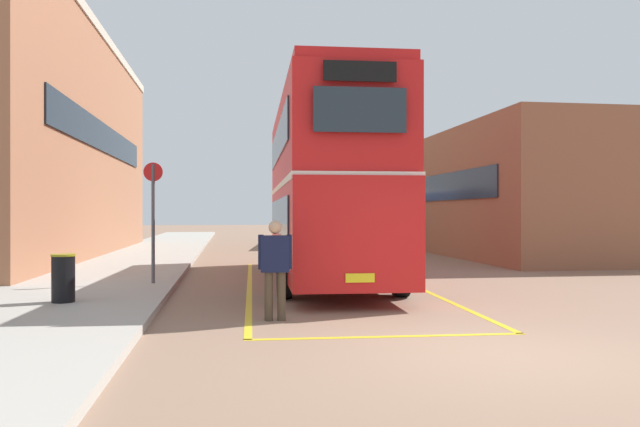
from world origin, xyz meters
TOP-DOWN VIEW (x-y plane):
  - ground_plane at (0.00, 14.40)m, footprint 135.60×135.60m
  - sidewalk_left at (-6.50, 16.80)m, footprint 4.00×57.60m
  - brick_building_left at (-11.06, 17.64)m, footprint 6.04×21.20m
  - depot_building_right at (9.41, 16.62)m, footprint 7.89×13.18m
  - double_decker_bus at (-0.78, 8.47)m, footprint 3.01×10.82m
  - single_deck_bus at (2.24, 26.75)m, footprint 3.57×10.20m
  - pedestrian_boarding at (-2.50, 2.63)m, footprint 0.56×0.26m
  - litter_bin at (-6.27, 4.33)m, footprint 0.43×0.43m
  - bus_stop_sign at (-5.01, 7.22)m, footprint 0.44×0.08m
  - bay_marking_yellow at (-0.81, 6.52)m, footprint 4.55×12.88m

SIDE VIEW (x-z plane):
  - ground_plane at x=0.00m, z-range 0.00..0.00m
  - bay_marking_yellow at x=-0.81m, z-range 0.00..0.01m
  - sidewalk_left at x=-6.50m, z-range 0.00..0.14m
  - litter_bin at x=-6.27m, z-range 0.14..1.03m
  - pedestrian_boarding at x=-2.50m, z-range 0.12..1.78m
  - single_deck_bus at x=2.24m, z-range 0.13..3.15m
  - bus_stop_sign at x=-5.01m, z-range 0.42..3.23m
  - double_decker_bus at x=-0.78m, z-range 0.14..4.89m
  - depot_building_right at x=9.41m, z-range 0.00..5.15m
  - brick_building_left at x=-11.06m, z-range 0.00..8.89m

